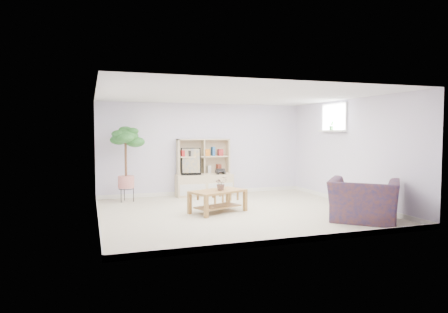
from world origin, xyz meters
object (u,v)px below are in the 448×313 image
object	(u,v)px
storage_unit	(204,167)
armchair	(364,198)
coffee_table	(218,201)
floor_tree	(126,164)

from	to	relation	value
storage_unit	armchair	distance (m)	4.32
coffee_table	floor_tree	world-z (taller)	floor_tree
storage_unit	armchair	world-z (taller)	storage_unit
coffee_table	floor_tree	distance (m)	2.61
floor_tree	coffee_table	bearing A→B (deg)	-48.40
storage_unit	armchair	bearing A→B (deg)	-62.93
storage_unit	coffee_table	size ratio (longest dim) A/B	1.32
coffee_table	armchair	distance (m)	2.84
floor_tree	armchair	bearing A→B (deg)	-41.83
storage_unit	coffee_table	world-z (taller)	storage_unit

